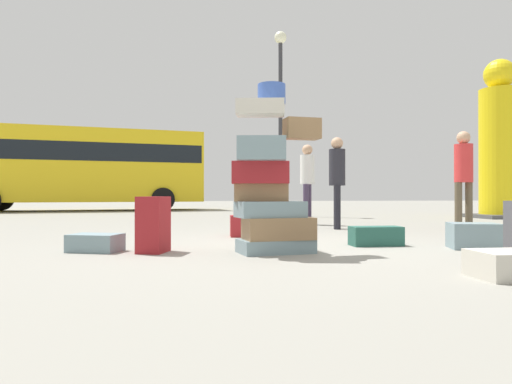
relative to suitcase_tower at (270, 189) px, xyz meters
The scene contains 14 objects.
ground_plane 0.81m from the suitcase_tower, 42.72° to the left, with size 80.00×80.00×0.00m, color gray.
suitcase_tower is the anchor object (origin of this frame).
suitcase_cream_right_side 2.41m from the suitcase_tower, 47.78° to the right, with size 0.56×0.43×0.21m, color beige.
suitcase_maroon_behind_tower 1.34m from the suitcase_tower, 169.95° to the left, with size 0.27×0.38×0.61m, color maroon.
suitcase_teal_upright_blue 1.62m from the suitcase_tower, 20.88° to the left, with size 0.63×0.29×0.24m, color #26594C.
suitcase_slate_left_side 2.03m from the suitcase_tower, 168.69° to the left, with size 0.54×0.36×0.20m, color gray.
suitcase_maroon_foreground_far 2.07m from the suitcase_tower, 88.99° to the left, with size 0.62×0.33×0.32m, color maroon.
suitcase_slate_foreground_near 2.49m from the suitcase_tower, ahead, with size 0.54×0.42×0.30m, color gray.
person_bearded_onlooker 4.83m from the suitcase_tower, 71.21° to the left, with size 0.30×0.31×1.69m.
person_tourist_with_camera 3.77m from the suitcase_tower, 61.38° to the left, with size 0.30×0.33×1.69m.
person_passerby_in_red 4.39m from the suitcase_tower, 32.14° to the left, with size 0.34×0.30×1.71m.
yellow_dummy_statue 10.01m from the suitcase_tower, 41.66° to the left, with size 1.47×1.47×4.32m.
parked_bus 15.00m from the suitcase_tower, 110.41° to the left, with size 9.61×4.23×3.15m.
lamp_post 9.19m from the suitcase_tower, 78.54° to the left, with size 0.36×0.36×5.48m.
Camera 1 is at (-1.14, -5.24, 0.64)m, focal length 32.48 mm.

